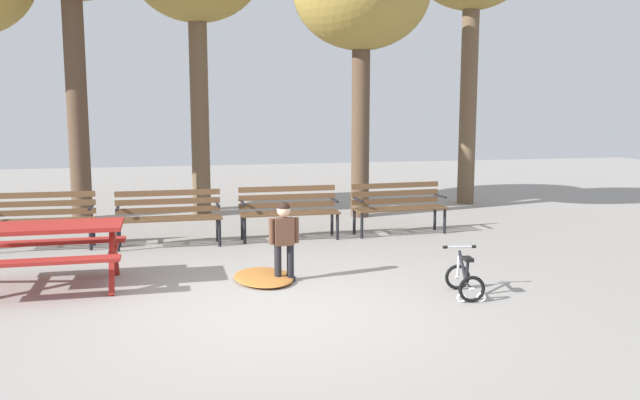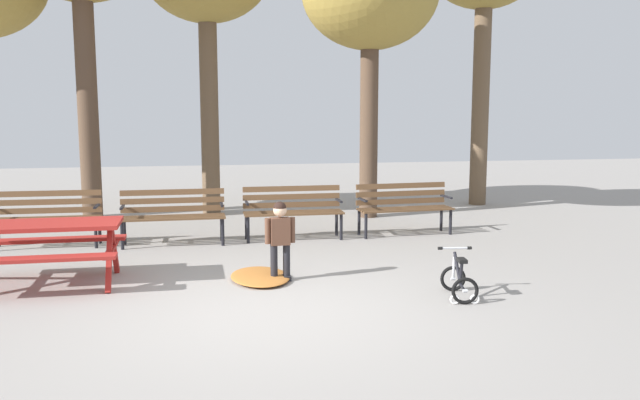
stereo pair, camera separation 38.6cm
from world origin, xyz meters
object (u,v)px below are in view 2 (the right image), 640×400
child_standing (280,235)px  kids_bicycle (459,280)px  park_bench_far_right (404,204)px  picnic_table (42,237)px  park_bench_left (173,212)px  park_bench_far_left (47,214)px  park_bench_right (293,208)px

child_standing → kids_bicycle: child_standing is taller
park_bench_far_right → child_standing: 3.58m
picnic_table → park_bench_left: 2.62m
park_bench_far_left → child_standing: 4.22m
park_bench_right → park_bench_far_left: bearing=178.6°
picnic_table → park_bench_far_left: (-0.45, 2.38, -0.08)m
park_bench_left → park_bench_far_right: size_ratio=0.99×
park_bench_left → child_standing: size_ratio=1.62×
park_bench_left → park_bench_right: size_ratio=1.00×
picnic_table → park_bench_right: size_ratio=1.13×
picnic_table → kids_bicycle: (4.69, -1.40, -0.39)m
park_bench_right → child_standing: child_standing is taller
park_bench_left → child_standing: 2.83m
park_bench_left → park_bench_far_right: (3.79, 0.15, 0.00)m
park_bench_far_left → child_standing: size_ratio=1.63×
picnic_table → park_bench_far_left: 2.42m
picnic_table → kids_bicycle: size_ratio=3.04×
picnic_table → kids_bicycle: 4.91m
park_bench_far_left → park_bench_right: (3.80, -0.09, 0.00)m
picnic_table → park_bench_far_right: 5.74m
picnic_table → child_standing: size_ratio=1.83×
park_bench_far_left → park_bench_right: size_ratio=1.00×
park_bench_far_left → park_bench_right: 3.80m
park_bench_far_right → kids_bicycle: bearing=-98.4°
park_bench_far_left → kids_bicycle: bearing=-36.3°
park_bench_far_right → park_bench_right: bearing=-178.4°
park_bench_left → park_bench_right: same height
child_standing → park_bench_far_left: bearing=140.7°
park_bench_right → child_standing: 2.63m
child_standing → park_bench_left: bearing=118.9°
kids_bicycle → park_bench_far_left: bearing=143.7°
park_bench_far_left → park_bench_far_right: same height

